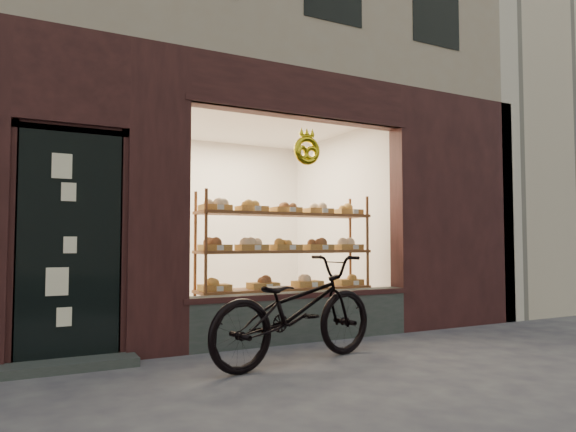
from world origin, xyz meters
TOP-DOWN VIEW (x-y plane):
  - ground at (0.00, 0.00)m, footprint 90.00×90.00m
  - neighbor_right at (9.60, 5.50)m, footprint 12.00×7.00m
  - display_shelf at (0.45, 2.55)m, footprint 2.20×0.45m
  - bicycle at (-0.12, 1.21)m, footprint 1.97×1.04m

SIDE VIEW (x-z plane):
  - ground at x=0.00m, z-range 0.00..0.00m
  - bicycle at x=-0.12m, z-range 0.00..0.99m
  - display_shelf at x=0.45m, z-range 0.04..1.74m
  - neighbor_right at x=9.60m, z-range 0.00..9.00m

